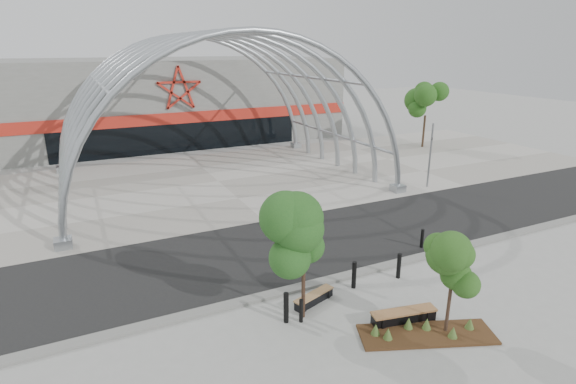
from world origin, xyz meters
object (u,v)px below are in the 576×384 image
(street_tree_1, at_px, (454,266))
(bollard_2, at_px, (354,275))
(signal_pole, at_px, (430,154))
(bench_1, at_px, (404,317))
(bench_0, at_px, (314,298))
(street_tree_0, at_px, (304,237))

(street_tree_1, relative_size, bollard_2, 3.07)
(signal_pole, bearing_deg, street_tree_1, -130.15)
(bollard_2, bearing_deg, bench_1, -85.47)
(bollard_2, bearing_deg, bench_0, -171.72)
(street_tree_1, distance_m, bench_0, 5.27)
(bench_1, bearing_deg, street_tree_1, -49.17)
(street_tree_0, distance_m, bench_1, 4.54)
(bench_0, height_order, bench_1, bench_1)
(street_tree_0, xyz_separation_m, bench_0, (0.79, 0.63, -2.92))
(bench_1, xyz_separation_m, bollard_2, (-0.22, 2.78, 0.33))
(signal_pole, height_order, bench_0, signal_pole)
(street_tree_1, distance_m, bollard_2, 4.45)
(street_tree_0, distance_m, bench_0, 3.09)
(signal_pole, bearing_deg, street_tree_0, -145.97)
(bench_0, bearing_deg, street_tree_0, -141.53)
(signal_pole, xyz_separation_m, street_tree_1, (-10.91, -12.94, 0.20))
(street_tree_0, relative_size, bench_0, 2.32)
(street_tree_1, xyz_separation_m, bench_0, (-3.12, 3.56, -2.31))
(signal_pole, bearing_deg, bench_1, -134.92)
(bollard_2, bearing_deg, street_tree_0, -161.70)
(bench_0, bearing_deg, signal_pole, 33.76)
(street_tree_1, bearing_deg, bollard_2, 106.55)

